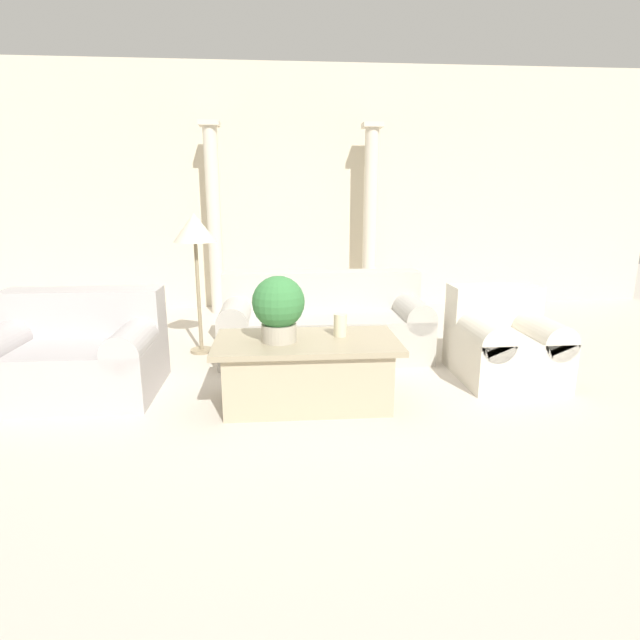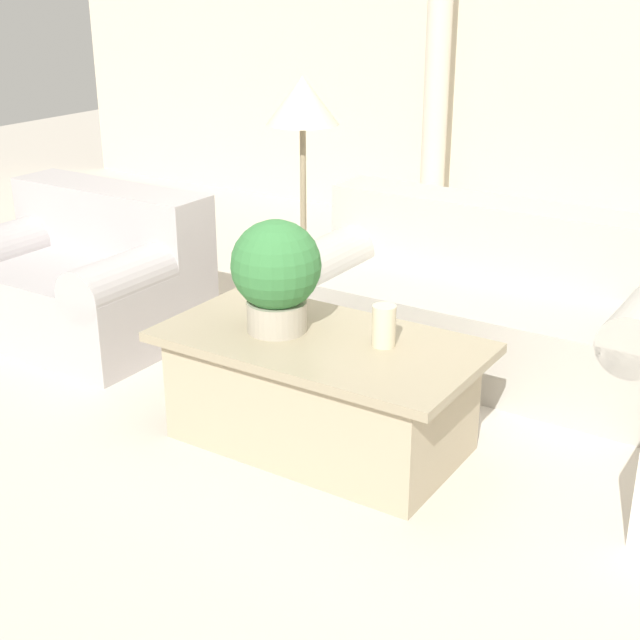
% 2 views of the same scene
% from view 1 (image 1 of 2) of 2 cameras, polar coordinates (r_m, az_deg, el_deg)
% --- Properties ---
extents(ground_plane, '(16.00, 16.00, 0.00)m').
position_cam_1_polar(ground_plane, '(4.12, 0.24, -7.51)').
color(ground_plane, beige).
extents(wall_back, '(10.00, 0.06, 3.20)m').
position_cam_1_polar(wall_back, '(7.04, -2.03, 14.64)').
color(wall_back, beige).
rests_on(wall_back, ground_plane).
extents(sofa_long, '(1.96, 0.90, 0.78)m').
position_cam_1_polar(sofa_long, '(4.87, 0.39, -0.22)').
color(sofa_long, '#B7B2A8').
rests_on(sofa_long, ground_plane).
extents(loveseat, '(1.25, 0.90, 0.78)m').
position_cam_1_polar(loveseat, '(4.35, -26.10, -3.29)').
color(loveseat, '#B6B0AF').
rests_on(loveseat, ground_plane).
extents(coffee_table, '(1.34, 0.72, 0.49)m').
position_cam_1_polar(coffee_table, '(3.72, -1.52, -5.81)').
color(coffee_table, tan).
rests_on(coffee_table, ground_plane).
extents(potted_plant, '(0.38, 0.38, 0.47)m').
position_cam_1_polar(potted_plant, '(3.55, -4.76, 1.57)').
color(potted_plant, '#B2A893').
rests_on(potted_plant, coffee_table).
extents(pillar_candle, '(0.10, 0.10, 0.17)m').
position_cam_1_polar(pillar_candle, '(3.71, 2.33, -0.58)').
color(pillar_candle, beige).
rests_on(pillar_candle, coffee_table).
extents(floor_lamp, '(0.41, 0.41, 1.36)m').
position_cam_1_polar(floor_lamp, '(4.91, -14.11, 9.55)').
color(floor_lamp, gray).
rests_on(floor_lamp, ground_plane).
extents(column_left, '(0.25, 0.25, 2.42)m').
position_cam_1_polar(column_left, '(6.68, -12.01, 11.27)').
color(column_left, beige).
rests_on(column_left, ground_plane).
extents(column_right, '(0.25, 0.25, 2.42)m').
position_cam_1_polar(column_right, '(6.74, 5.76, 11.51)').
color(column_right, beige).
rests_on(column_right, ground_plane).
extents(armchair, '(0.78, 0.88, 0.75)m').
position_cam_1_polar(armchair, '(4.53, 20.17, -2.10)').
color(armchair, beige).
rests_on(armchair, ground_plane).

